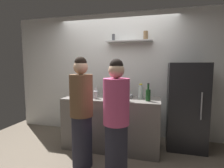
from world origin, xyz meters
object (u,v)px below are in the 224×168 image
refrigerator (186,106)px  person_pink_top (116,122)px  baking_pan (123,96)px  wine_bottle_amber_glass (126,94)px  wine_bottle_pale_glass (113,89)px  water_bottle_plastic (141,92)px  wine_bottle_green_glass (148,95)px  utensil_holder (95,95)px  person_brown_jacket (82,113)px

refrigerator → person_pink_top: bearing=-129.8°
baking_pan → refrigerator: bearing=12.3°
baking_pan → person_pink_top: (0.11, -0.97, -0.17)m
wine_bottle_amber_glass → person_pink_top: bearing=-91.2°
wine_bottle_pale_glass → water_bottle_plastic: bearing=-20.9°
wine_bottle_green_glass → water_bottle_plastic: bearing=125.4°
utensil_holder → wine_bottle_pale_glass: 0.48m
baking_pan → utensil_holder: 0.50m
utensil_holder → person_brown_jacket: (-0.00, -0.58, -0.18)m
person_brown_jacket → water_bottle_plastic: bearing=-144.7°
wine_bottle_amber_glass → water_bottle_plastic: wine_bottle_amber_glass is taller
utensil_holder → wine_bottle_amber_glass: bearing=-10.4°
refrigerator → wine_bottle_amber_glass: bearing=-150.1°
person_pink_top → refrigerator: bearing=142.2°
water_bottle_plastic → person_brown_jacket: bearing=-134.9°
wine_bottle_green_glass → water_bottle_plastic: (-0.14, 0.20, 0.01)m
refrigerator → wine_bottle_amber_glass: refrigerator is taller
wine_bottle_green_glass → wine_bottle_amber_glass: size_ratio=0.95×
water_bottle_plastic → person_pink_top: person_pink_top is taller
wine_bottle_amber_glass → person_pink_top: (-0.01, -0.64, -0.26)m
water_bottle_plastic → baking_pan: bearing=176.6°
refrigerator → wine_bottle_green_glass: refrigerator is taller
wine_bottle_green_glass → water_bottle_plastic: size_ratio=1.14×
baking_pan → wine_bottle_pale_glass: size_ratio=1.01×
utensil_holder → person_pink_top: (0.56, -0.74, -0.21)m
water_bottle_plastic → person_brown_jacket: size_ratio=0.16×
person_brown_jacket → refrigerator: bearing=-156.3°
wine_bottle_pale_glass → wine_bottle_amber_glass: wine_bottle_pale_glass is taller
wine_bottle_amber_glass → person_pink_top: size_ratio=0.20×
utensil_holder → wine_bottle_amber_glass: 0.59m
refrigerator → utensil_holder: size_ratio=6.82×
baking_pan → person_brown_jacket: 0.93m
wine_bottle_amber_glass → person_brown_jacket: 0.78m
wine_bottle_green_glass → person_pink_top: 0.87m
wine_bottle_amber_glass → water_bottle_plastic: (0.20, 0.31, 0.00)m
refrigerator → baking_pan: size_ratio=4.57×
utensil_holder → person_pink_top: bearing=-53.0°
wine_bottle_pale_glass → wine_bottle_amber_glass: 0.63m
person_pink_top → baking_pan: bearing=-171.4°
water_bottle_plastic → wine_bottle_amber_glass: bearing=-122.6°
utensil_holder → baking_pan: bearing=26.8°
refrigerator → utensil_holder: refrigerator is taller
person_pink_top → person_brown_jacket: bearing=-104.7°
wine_bottle_green_glass → refrigerator: bearing=35.2°
wine_bottle_pale_glass → person_brown_jacket: bearing=-102.7°
refrigerator → person_pink_top: (-1.01, -1.22, 0.01)m
baking_pan → person_pink_top: person_pink_top is taller
baking_pan → wine_bottle_amber_glass: wine_bottle_amber_glass is taller
wine_bottle_pale_glass → utensil_holder: bearing=-117.5°
utensil_holder → water_bottle_plastic: 0.80m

